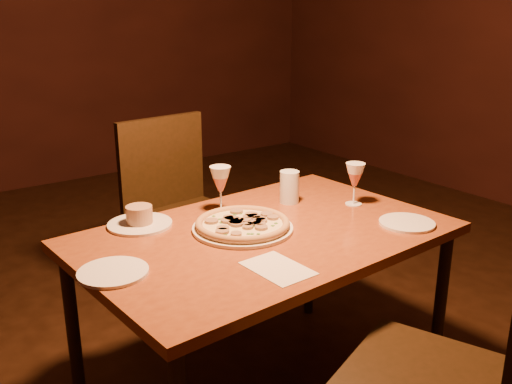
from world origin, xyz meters
TOP-DOWN VIEW (x-y plane):
  - dining_table at (0.06, 0.09)m, footprint 1.35×0.91m
  - chair_near at (0.10, -0.72)m, footprint 0.59×0.59m
  - chair_far at (0.15, 0.89)m, footprint 0.51×0.51m
  - pizza_plate at (0.01, 0.15)m, footprint 0.36×0.36m
  - ramekin_saucer at (-0.27, 0.41)m, footprint 0.24×0.24m
  - wine_glass_far at (0.05, 0.36)m, footprint 0.08×0.08m
  - wine_glass_right at (0.54, 0.11)m, footprint 0.08×0.08m
  - water_tumbler at (0.34, 0.29)m, footprint 0.08×0.08m
  - side_plate_left at (-0.51, 0.09)m, footprint 0.21×0.21m
  - side_plate_near at (0.53, -0.16)m, footprint 0.20×0.20m
  - menu_card at (-0.09, -0.18)m, footprint 0.15×0.22m

SIDE VIEW (x-z plane):
  - chair_near at x=0.10m, z-range 0.06..1.01m
  - chair_far at x=0.15m, z-range 0.06..1.03m
  - dining_table at x=0.06m, z-range 0.29..0.99m
  - menu_card at x=-0.09m, z-range 0.70..0.70m
  - side_plate_near at x=0.53m, z-range 0.70..0.71m
  - side_plate_left at x=-0.51m, z-range 0.70..0.71m
  - pizza_plate at x=0.01m, z-range 0.70..0.74m
  - ramekin_saucer at x=-0.27m, z-range 0.69..0.76m
  - water_tumbler at x=0.34m, z-range 0.70..0.83m
  - wine_glass_right at x=0.54m, z-range 0.70..0.88m
  - wine_glass_far at x=0.05m, z-range 0.70..0.88m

